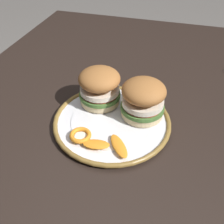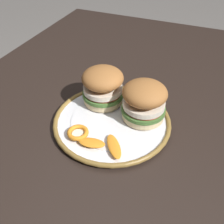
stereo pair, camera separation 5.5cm
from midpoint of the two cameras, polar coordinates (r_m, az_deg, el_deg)
dining_table at (r=0.77m, az=0.48°, el=-3.71°), size 1.37×1.06×0.70m
dinner_plate at (r=0.66m, az=-2.41°, el=-2.11°), size 0.30×0.30×0.02m
sandwich_half_left at (r=0.68m, az=-5.14°, el=5.75°), size 0.13×0.13×0.10m
sandwich_half_right at (r=0.64m, az=4.55°, el=2.99°), size 0.12×0.12×0.10m
orange_peel_curled at (r=0.61m, az=-9.72°, el=-5.28°), size 0.07×0.07×0.01m
orange_peel_strip_long at (r=0.59m, az=-6.28°, el=-7.33°), size 0.04×0.07×0.01m
orange_peel_strip_short at (r=0.58m, az=-1.20°, el=-7.73°), size 0.08×0.07×0.01m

